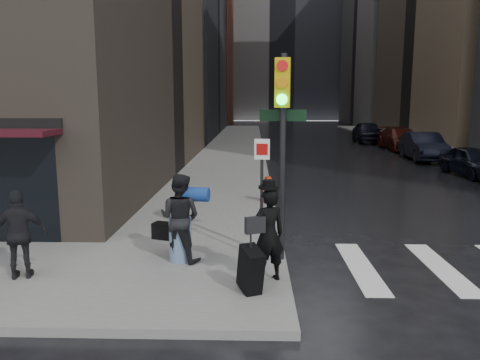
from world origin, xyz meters
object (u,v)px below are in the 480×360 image
at_px(man_overcoat, 265,240).
at_px(parked_car_1, 472,161).
at_px(man_greycoat, 20,234).
at_px(traffic_light, 281,130).
at_px(parked_car_2, 423,146).
at_px(parked_car_3, 400,139).
at_px(man_jeans, 180,218).
at_px(fire_hydrant, 268,190).
at_px(parked_car_4, 368,132).

relative_size(man_overcoat, parked_car_1, 0.47).
xyz_separation_m(man_greycoat, traffic_light, (4.67, 1.07, 1.80)).
xyz_separation_m(parked_car_2, parked_car_3, (0.44, 5.62, -0.03)).
relative_size(man_jeans, fire_hydrant, 2.11).
bearing_deg(man_greycoat, parked_car_2, -140.97).
relative_size(fire_hydrant, parked_car_4, 0.17).
xyz_separation_m(man_greycoat, parked_car_3, (14.11, 24.06, -0.21)).
xyz_separation_m(man_jeans, traffic_light, (1.96, 0.07, 1.72)).
relative_size(man_greycoat, parked_car_1, 0.42).
height_order(traffic_light, parked_car_1, traffic_light).
bearing_deg(parked_car_4, man_overcoat, -104.15).
distance_m(traffic_light, parked_car_2, 19.67).
distance_m(man_jeans, man_greycoat, 2.89).
bearing_deg(parked_car_1, traffic_light, -132.25).
bearing_deg(traffic_light, parked_car_4, 81.88).
distance_m(fire_hydrant, parked_car_3, 19.93).
bearing_deg(man_jeans, parked_car_1, -115.71).
bearing_deg(fire_hydrant, parked_car_4, 69.50).
xyz_separation_m(parked_car_3, parked_car_4, (-0.84, 5.62, 0.09)).
bearing_deg(parked_car_3, parked_car_4, 97.69).
bearing_deg(parked_car_4, man_jeans, -107.70).
bearing_deg(fire_hydrant, parked_car_1, 34.32).
relative_size(parked_car_1, parked_car_4, 0.79).
distance_m(man_greycoat, parked_car_4, 32.51).
bearing_deg(parked_car_4, parked_car_1, -85.60).
relative_size(man_jeans, man_greycoat, 1.09).
bearing_deg(parked_car_1, parked_car_4, 87.54).
bearing_deg(man_overcoat, fire_hydrant, -115.52).
relative_size(man_greycoat, parked_car_2, 0.34).
height_order(parked_car_3, parked_car_4, parked_car_4).
bearing_deg(parked_car_2, fire_hydrant, -123.50).
height_order(man_overcoat, man_jeans, man_overcoat).
relative_size(parked_car_2, parked_car_3, 0.92).
relative_size(man_jeans, parked_car_2, 0.37).
height_order(man_jeans, fire_hydrant, man_jeans).
bearing_deg(man_greycoat, man_jeans, -174.07).
bearing_deg(parked_car_1, man_overcoat, -130.58).
bearing_deg(man_jeans, fire_hydrant, -91.51).
bearing_deg(man_overcoat, parked_car_2, -139.90).
bearing_deg(man_overcoat, traffic_light, -128.39).
bearing_deg(man_jeans, man_overcoat, 163.73).
distance_m(fire_hydrant, parked_car_2, 14.95).
distance_m(man_greycoat, parked_car_1, 18.86).
bearing_deg(fire_hydrant, traffic_light, -89.47).
bearing_deg(traffic_light, parked_car_2, 71.23).
distance_m(man_overcoat, fire_hydrant, 6.66).
bearing_deg(parked_car_3, man_overcoat, -112.84).
distance_m(man_overcoat, man_jeans, 1.98).
bearing_deg(fire_hydrant, parked_car_3, 61.55).
bearing_deg(parked_car_3, man_jeans, -117.17).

